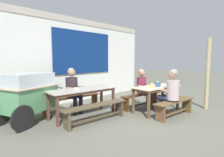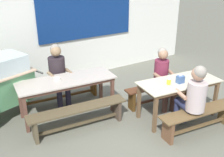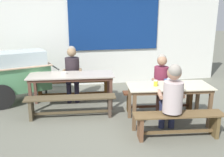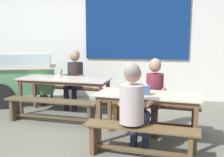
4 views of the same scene
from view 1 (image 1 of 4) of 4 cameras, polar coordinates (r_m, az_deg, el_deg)
ground_plane at (r=5.00m, az=8.17°, el=-11.66°), size 40.00×40.00×0.00m
backdrop_wall at (r=6.74m, az=-11.01°, el=6.33°), size 6.87×0.23×2.99m
dining_table_far at (r=4.83m, az=-9.29°, el=-4.14°), size 1.89×0.82×0.74m
dining_table_near at (r=5.35m, az=14.01°, el=-3.32°), size 1.61×0.84×0.74m
bench_far_back at (r=5.40m, az=-12.58°, el=-7.23°), size 1.86×0.44×0.43m
bench_far_front at (r=4.43m, az=-5.08°, el=-9.87°), size 1.81×0.46×0.43m
bench_near_back at (r=5.79m, az=9.18°, el=-6.24°), size 1.58×0.42×0.43m
bench_near_front at (r=5.11m, az=19.30°, el=-8.20°), size 1.55×0.48×0.43m
food_cart at (r=4.82m, az=-24.65°, el=-4.32°), size 1.75×1.21×1.18m
person_near_front at (r=4.97m, az=18.10°, el=-3.39°), size 0.49×0.60×1.27m
person_center_facing at (r=5.27m, az=-12.37°, el=-2.69°), size 0.47×0.56×1.28m
person_right_near_table at (r=5.66m, az=9.91°, el=-2.49°), size 0.45×0.59×1.23m
tissue_box at (r=5.27m, az=14.35°, el=-1.81°), size 0.13×0.10×0.16m
condiment_jar at (r=5.11m, az=12.52°, el=-2.16°), size 0.07×0.07×0.11m
soup_bowl at (r=4.79m, az=-11.26°, el=-3.10°), size 0.12×0.12×0.04m
wooden_support_post at (r=6.17m, az=28.08°, el=1.27°), size 0.12×0.12×2.16m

